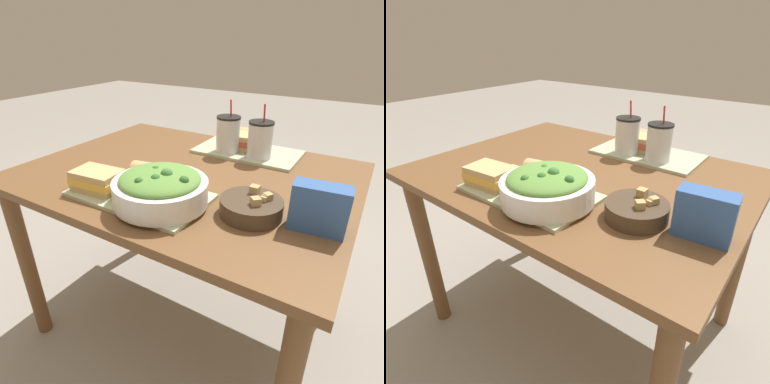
# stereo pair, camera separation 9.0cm
# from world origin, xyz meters

# --- Properties ---
(ground_plane) EXTENTS (12.00, 12.00, 0.00)m
(ground_plane) POSITION_xyz_m (0.00, 0.00, 0.00)
(ground_plane) COLOR gray
(dining_table) EXTENTS (1.18, 0.90, 0.76)m
(dining_table) POSITION_xyz_m (0.00, 0.00, 0.65)
(dining_table) COLOR brown
(dining_table) RESTS_ON ground_plane
(tray_near) EXTENTS (0.43, 0.24, 0.01)m
(tray_near) POSITION_xyz_m (-0.02, -0.25, 0.76)
(tray_near) COLOR #B2BC99
(tray_near) RESTS_ON dining_table
(tray_far) EXTENTS (0.43, 0.24, 0.01)m
(tray_far) POSITION_xyz_m (0.11, 0.30, 0.76)
(tray_far) COLOR #B2BC99
(tray_far) RESTS_ON dining_table
(salad_bowl) EXTENTS (0.28, 0.28, 0.11)m
(salad_bowl) POSITION_xyz_m (0.07, -0.26, 0.82)
(salad_bowl) COLOR white
(salad_bowl) RESTS_ON tray_near
(soup_bowl) EXTENTS (0.18, 0.18, 0.07)m
(soup_bowl) POSITION_xyz_m (0.32, -0.17, 0.78)
(soup_bowl) COLOR #473828
(soup_bowl) RESTS_ON dining_table
(sandwich_near) EXTENTS (0.16, 0.12, 0.06)m
(sandwich_near) POSITION_xyz_m (-0.15, -0.29, 0.80)
(sandwich_near) COLOR tan
(sandwich_near) RESTS_ON tray_near
(baguette_near) EXTENTS (0.16, 0.10, 0.07)m
(baguette_near) POSITION_xyz_m (-0.02, -0.17, 0.80)
(baguette_near) COLOR tan
(baguette_near) RESTS_ON tray_near
(sandwich_far) EXTENTS (0.16, 0.13, 0.06)m
(sandwich_far) POSITION_xyz_m (0.06, 0.31, 0.80)
(sandwich_far) COLOR tan
(sandwich_far) RESTS_ON tray_far
(baguette_far) EXTENTS (0.15, 0.10, 0.07)m
(baguette_far) POSITION_xyz_m (0.05, 0.38, 0.80)
(baguette_far) COLOR tan
(baguette_far) RESTS_ON tray_far
(drink_cup_dark) EXTENTS (0.10, 0.10, 0.21)m
(drink_cup_dark) POSITION_xyz_m (0.05, 0.24, 0.84)
(drink_cup_dark) COLOR silver
(drink_cup_dark) RESTS_ON tray_far
(drink_cup_red) EXTENTS (0.10, 0.10, 0.21)m
(drink_cup_red) POSITION_xyz_m (0.18, 0.24, 0.84)
(drink_cup_red) COLOR silver
(drink_cup_red) RESTS_ON tray_far
(chip_bag) EXTENTS (0.14, 0.08, 0.13)m
(chip_bag) POSITION_xyz_m (0.49, -0.16, 0.82)
(chip_bag) COLOR #335BA3
(chip_bag) RESTS_ON dining_table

